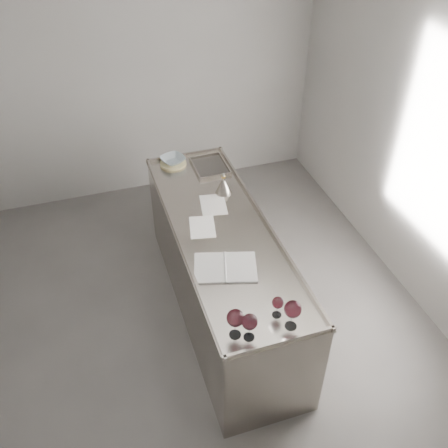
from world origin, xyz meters
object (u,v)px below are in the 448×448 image
object	(u,v)px
wine_glass_left	(235,319)
wine_glass_middle	(250,322)
wine_glass_right	(293,310)
wine_glass_small	(278,303)
wine_funnel	(223,187)
counter	(222,271)
notebook	(225,267)
ceramic_bowl	(173,160)

from	to	relation	value
wine_glass_left	wine_glass_middle	bearing A→B (deg)	-30.21
wine_glass_right	wine_glass_small	distance (m)	0.13
wine_glass_left	wine_funnel	xyz separation A→B (m)	(0.41, 1.51, -0.09)
counter	wine_funnel	size ratio (longest dim) A/B	11.23
counter	wine_glass_middle	bearing A→B (deg)	-98.87
wine_glass_left	notebook	world-z (taller)	wine_glass_left
counter	wine_glass_right	bearing A→B (deg)	-83.65
counter	wine_glass_middle	size ratio (longest dim) A/B	12.04
wine_glass_right	ceramic_bowl	xyz separation A→B (m)	(-0.26, 2.16, -0.11)
wine_glass_left	wine_funnel	world-z (taller)	wine_glass_left
wine_glass_middle	wine_glass_small	distance (m)	0.27
wine_glass_left	counter	bearing A→B (deg)	76.62
notebook	wine_funnel	size ratio (longest dim) A/B	2.44
counter	notebook	size ratio (longest dim) A/B	4.59
ceramic_bowl	wine_funnel	xyz separation A→B (m)	(0.31, -0.60, 0.02)
wine_glass_middle	wine_glass_small	xyz separation A→B (m)	(0.24, 0.12, -0.03)
counter	notebook	xyz separation A→B (m)	(-0.11, -0.43, 0.47)
counter	wine_glass_left	xyz separation A→B (m)	(-0.25, -1.04, 0.62)
notebook	wine_glass_left	bearing A→B (deg)	-86.19
notebook	ceramic_bowl	world-z (taller)	ceramic_bowl
wine_glass_small	notebook	distance (m)	0.57
notebook	wine_glass_middle	bearing A→B (deg)	-78.61
counter	wine_glass_small	distance (m)	1.13
notebook	ceramic_bowl	distance (m)	1.51
counter	wine_glass_right	distance (m)	1.25
wine_glass_middle	wine_glass_right	world-z (taller)	wine_glass_right
wine_glass_left	wine_glass_right	distance (m)	0.37
wine_glass_middle	notebook	xyz separation A→B (m)	(0.05, 0.65, -0.14)
ceramic_bowl	wine_glass_middle	bearing A→B (deg)	-90.64
counter	wine_funnel	bearing A→B (deg)	70.74
notebook	wine_funnel	distance (m)	0.96
wine_glass_small	counter	bearing A→B (deg)	94.16
wine_glass_right	ceramic_bowl	world-z (taller)	wine_glass_right
wine_glass_small	notebook	bearing A→B (deg)	109.21
wine_glass_small	notebook	size ratio (longest dim) A/B	0.30
counter	wine_glass_middle	xyz separation A→B (m)	(-0.17, -1.08, 0.61)
wine_glass_small	wine_funnel	distance (m)	1.45
wine_glass_left	ceramic_bowl	distance (m)	2.12
counter	wine_glass_left	bearing A→B (deg)	-103.38
wine_glass_small	ceramic_bowl	xyz separation A→B (m)	(-0.21, 2.04, -0.07)
wine_glass_left	wine_glass_right	world-z (taller)	wine_glass_right
wine_glass_middle	wine_glass_small	size ratio (longest dim) A/B	1.25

